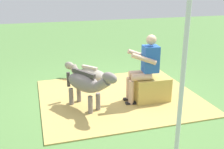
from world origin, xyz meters
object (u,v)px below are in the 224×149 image
hay_bale (151,90)px  tent_pole_left (183,75)px  pony_lying (89,75)px  pony_standing (87,84)px  person_seated (144,66)px  soda_bottle (171,85)px

hay_bale → tent_pole_left: (0.54, 2.00, 1.03)m
tent_pole_left → pony_lying: bearing=-82.5°
pony_standing → person_seated: bearing=-179.1°
soda_bottle → tent_pole_left: 2.97m
hay_bale → soda_bottle: (-0.70, -0.44, -0.13)m
person_seated → pony_lying: 1.76m
tent_pole_left → person_seated: bearing=-100.4°
person_seated → hay_bale: bearing=175.5°
person_seated → soda_bottle: 1.16m
person_seated → pony_lying: bearing=-60.1°
tent_pole_left → hay_bale: bearing=-105.0°
hay_bale → pony_lying: size_ratio=0.60×
hay_bale → pony_standing: 1.36m
pony_standing → tent_pole_left: tent_pole_left is taller
hay_bale → pony_standing: (1.33, 0.00, 0.27)m
person_seated → tent_pole_left: 2.11m
person_seated → tent_pole_left: size_ratio=0.54×
pony_standing → pony_lying: size_ratio=1.00×
pony_standing → tent_pole_left: 2.28m
hay_bale → pony_standing: size_ratio=0.60×
person_seated → pony_lying: person_seated is taller
pony_standing → tent_pole_left: bearing=111.7°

